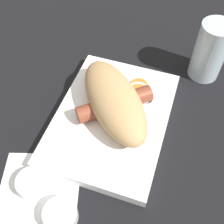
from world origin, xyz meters
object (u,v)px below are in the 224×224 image
Objects in this scene: sausage at (117,105)px; drink_glass at (210,51)px; bread_roll at (116,101)px; condiment_cup_far at (61,215)px; condiment_cup_near at (33,184)px; food_tray at (112,119)px.

sausage is 0.22m from drink_glass.
drink_glass is at bearing 140.21° from sausage.
drink_glass reaches higher than sausage.
bread_roll is 0.20m from condiment_cup_far.
drink_glass is at bearing 156.66° from condiment_cup_far.
bread_roll is at bearing 174.06° from condiment_cup_far.
sausage is at bearing 154.44° from condiment_cup_near.
condiment_cup_far is at bearing 63.68° from condiment_cup_near.
condiment_cup_far is (0.03, 0.06, 0.00)m from condiment_cup_near.
food_tray is at bearing -38.27° from drink_glass.
bread_roll is 1.70× the size of drink_glass.
bread_roll is at bearing -7.96° from sausage.
condiment_cup_far is (0.19, -0.02, -0.00)m from food_tray.
condiment_cup_far is at bearing -23.34° from drink_glass.
condiment_cup_near is 1.00× the size of condiment_cup_far.
food_tray is 2.23× the size of drink_glass.
condiment_cup_far is (0.20, -0.02, -0.04)m from bread_roll.
drink_glass is (-0.34, 0.22, 0.05)m from condiment_cup_near.
condiment_cup_near and condiment_cup_far have the same top height.
condiment_cup_near is at bearing -26.32° from food_tray.
drink_glass is (-0.18, 0.14, 0.05)m from food_tray.
drink_glass is at bearing 140.63° from bread_roll.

